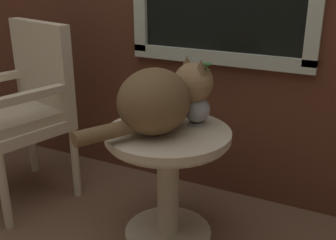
{
  "coord_description": "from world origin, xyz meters",
  "views": [
    {
      "loc": [
        1.02,
        -1.25,
        1.23
      ],
      "look_at": [
        0.26,
        0.26,
        0.6
      ],
      "focal_mm": 44.02,
      "sensor_mm": 36.0,
      "label": 1
    }
  ],
  "objects_px": {
    "wicker_chair": "(24,104)",
    "cat": "(160,99)",
    "pewter_vase_with_ivy": "(197,106)",
    "wicker_side_table": "(168,164)"
  },
  "relations": [
    {
      "from": "cat",
      "to": "pewter_vase_with_ivy",
      "type": "height_order",
      "value": "cat"
    },
    {
      "from": "cat",
      "to": "pewter_vase_with_ivy",
      "type": "xyz_separation_m",
      "value": [
        0.11,
        0.15,
        -0.06
      ]
    },
    {
      "from": "wicker_chair",
      "to": "pewter_vase_with_ivy",
      "type": "distance_m",
      "value": 0.98
    },
    {
      "from": "wicker_side_table",
      "to": "wicker_chair",
      "type": "xyz_separation_m",
      "value": [
        -0.89,
        0.03,
        0.15
      ]
    },
    {
      "from": "cat",
      "to": "pewter_vase_with_ivy",
      "type": "bearing_deg",
      "value": 54.27
    },
    {
      "from": "wicker_side_table",
      "to": "pewter_vase_with_ivy",
      "type": "bearing_deg",
      "value": 57.0
    },
    {
      "from": "wicker_side_table",
      "to": "pewter_vase_with_ivy",
      "type": "distance_m",
      "value": 0.3
    },
    {
      "from": "wicker_chair",
      "to": "pewter_vase_with_ivy",
      "type": "bearing_deg",
      "value": 5.56
    },
    {
      "from": "pewter_vase_with_ivy",
      "to": "wicker_side_table",
      "type": "bearing_deg",
      "value": -123.0
    },
    {
      "from": "wicker_chair",
      "to": "cat",
      "type": "relative_size",
      "value": 1.56
    }
  ]
}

